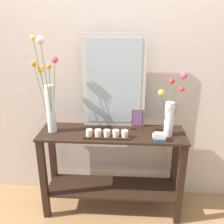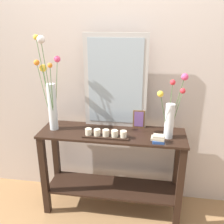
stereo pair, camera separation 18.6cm
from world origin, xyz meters
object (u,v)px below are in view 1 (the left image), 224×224
at_px(console_table, 112,163).
at_px(tall_vase_left, 48,96).
at_px(book_stack, 159,137).
at_px(mirror_leaning, 114,82).
at_px(picture_frame_small, 137,118).
at_px(vase_right, 170,112).
at_px(candle_tray, 107,134).

bearing_deg(console_table, tall_vase_left, -178.94).
bearing_deg(tall_vase_left, book_stack, -7.07).
relative_size(mirror_leaning, tall_vase_left, 1.01).
bearing_deg(console_table, picture_frame_small, 32.95).
xyz_separation_m(console_table, tall_vase_left, (-0.53, -0.01, 0.64)).
xyz_separation_m(vase_right, book_stack, (-0.09, -0.10, -0.18)).
xyz_separation_m(mirror_leaning, tall_vase_left, (-0.54, -0.17, -0.08)).
height_order(console_table, mirror_leaning, mirror_leaning).
relative_size(console_table, picture_frame_small, 7.71).
relative_size(tall_vase_left, candle_tray, 2.09).
relative_size(console_table, tall_vase_left, 1.55).
bearing_deg(book_stack, vase_right, 48.69).
height_order(vase_right, book_stack, vase_right).
relative_size(picture_frame_small, book_stack, 1.46).
height_order(console_table, candle_tray, candle_tray).
height_order(tall_vase_left, candle_tray, tall_vase_left).
bearing_deg(picture_frame_small, mirror_leaning, 175.97).
bearing_deg(book_stack, mirror_leaning, 143.85).
relative_size(candle_tray, picture_frame_small, 2.37).
xyz_separation_m(tall_vase_left, candle_tray, (0.50, -0.09, -0.30)).
bearing_deg(vase_right, console_table, 177.28).
height_order(mirror_leaning, picture_frame_small, mirror_leaning).
relative_size(vase_right, book_stack, 4.77).
distance_m(vase_right, picture_frame_small, 0.34).
height_order(mirror_leaning, book_stack, mirror_leaning).
xyz_separation_m(console_table, picture_frame_small, (0.22, 0.14, 0.40)).
distance_m(tall_vase_left, book_stack, 0.98).
distance_m(console_table, picture_frame_small, 0.48).
bearing_deg(console_table, candle_tray, -110.15).
height_order(mirror_leaning, vase_right, mirror_leaning).
bearing_deg(vase_right, mirror_leaning, 159.15).
bearing_deg(picture_frame_small, tall_vase_left, -168.48).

